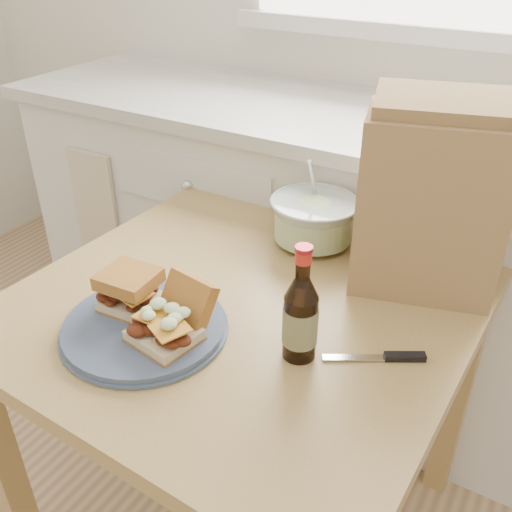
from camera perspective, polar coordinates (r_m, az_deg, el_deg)
The scene contains 9 objects.
cabinet_run at distance 1.86m, azimuth 12.13°, elevation -0.73°, with size 2.50×0.64×0.94m.
dining_table at distance 1.26m, azimuth -1.01°, elevation -8.19°, with size 0.93×0.93×0.74m.
plate at distance 1.12m, azimuth -11.08°, elevation -6.98°, with size 0.31×0.31×0.02m, color #465571.
sandwich_left at distance 1.14m, azimuth -12.48°, elevation -3.29°, with size 0.11×0.10×0.08m.
sandwich_right at distance 1.06m, azimuth -8.42°, elevation -6.26°, with size 0.13×0.17×0.10m.
coleslaw_bowl at distance 1.37m, azimuth 5.79°, elevation 3.45°, with size 0.21×0.21×0.21m.
beer_bottle at distance 1.00m, azimuth 4.47°, elevation -6.07°, with size 0.06×0.06×0.23m.
knife at distance 1.06m, azimuth 13.44°, elevation -9.79°, with size 0.17×0.11×0.01m.
paper_bag at distance 1.20m, azimuth 17.03°, elevation 4.94°, with size 0.28×0.19×0.37m, color #A07C4D.
Camera 1 is at (0.45, 0.18, 1.43)m, focal length 40.00 mm.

